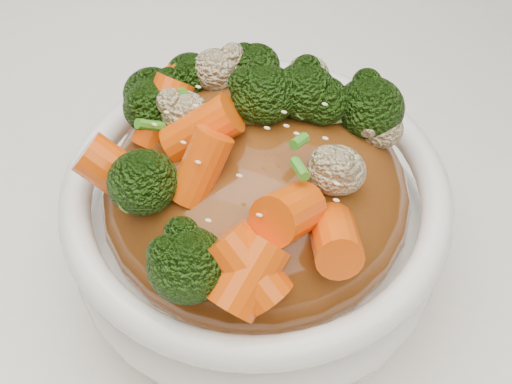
% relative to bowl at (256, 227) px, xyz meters
% --- Properties ---
extents(tablecloth, '(1.20, 0.80, 0.04)m').
position_rel_bowl_xyz_m(tablecloth, '(-0.01, -0.03, -0.06)').
color(tablecloth, white).
rests_on(tablecloth, dining_table).
extents(bowl, '(0.22, 0.22, 0.08)m').
position_rel_bowl_xyz_m(bowl, '(0.00, 0.00, 0.00)').
color(bowl, white).
rests_on(bowl, tablecloth).
extents(sauce_base, '(0.18, 0.18, 0.09)m').
position_rel_bowl_xyz_m(sauce_base, '(0.00, 0.00, 0.03)').
color(sauce_base, '#663411').
rests_on(sauce_base, bowl).
extents(carrots, '(0.18, 0.18, 0.05)m').
position_rel_bowl_xyz_m(carrots, '(0.00, 0.00, 0.09)').
color(carrots, '#E95207').
rests_on(carrots, sauce_base).
extents(broccoli, '(0.18, 0.18, 0.04)m').
position_rel_bowl_xyz_m(broccoli, '(0.00, 0.00, 0.09)').
color(broccoli, black).
rests_on(broccoli, sauce_base).
extents(cauliflower, '(0.18, 0.18, 0.03)m').
position_rel_bowl_xyz_m(cauliflower, '(0.00, 0.00, 0.09)').
color(cauliflower, '#C6B487').
rests_on(cauliflower, sauce_base).
extents(scallions, '(0.13, 0.13, 0.02)m').
position_rel_bowl_xyz_m(scallions, '(0.00, 0.00, 0.09)').
color(scallions, '#37891F').
rests_on(scallions, sauce_base).
extents(sesame_seeds, '(0.16, 0.16, 0.01)m').
position_rel_bowl_xyz_m(sesame_seeds, '(0.00, 0.00, 0.09)').
color(sesame_seeds, beige).
rests_on(sesame_seeds, sauce_base).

